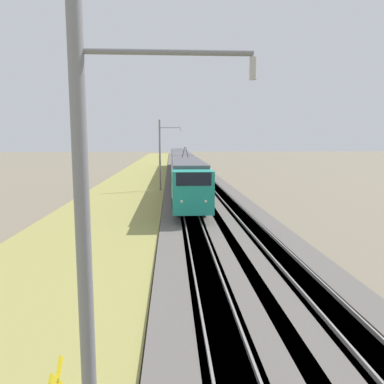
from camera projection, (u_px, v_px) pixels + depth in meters
ballast_main at (182, 183)px, 51.12m from camera, size 240.00×4.40×0.30m
ballast_adjacent at (209, 182)px, 51.34m from camera, size 240.00×4.40×0.30m
track_main at (182, 183)px, 51.12m from camera, size 240.00×1.57×0.45m
track_adjacent at (209, 182)px, 51.33m from camera, size 240.00×1.57×0.45m
grass_verge at (133, 184)px, 50.76m from camera, size 240.00×8.76×0.12m
passenger_train at (181, 164)px, 55.76m from camera, size 63.57×2.86×5.20m
catenary_mast_near at (89, 262)px, 5.39m from camera, size 0.22×2.56×7.92m
catenary_mast_mid at (160, 155)px, 43.24m from camera, size 0.22×2.56×8.22m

